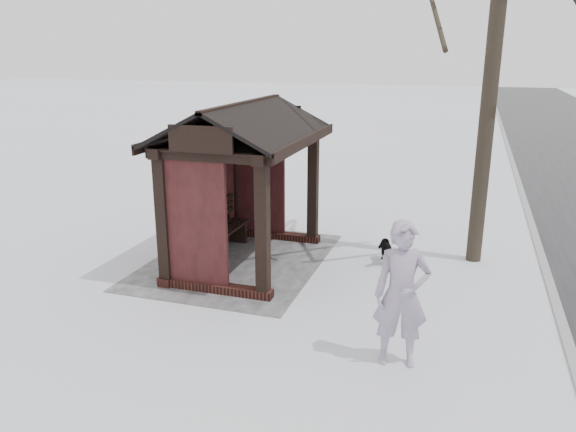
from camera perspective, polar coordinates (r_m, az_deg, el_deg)
The scene contains 6 objects.
ground at distance 11.03m, azimuth -4.16°, elevation -4.67°, with size 120.00×120.00×0.00m, color silver.
kerb at distance 10.41m, azimuth 25.42°, elevation -7.57°, with size 120.00×0.15×0.06m, color gray.
trampled_patch at distance 11.10m, azimuth -5.12°, elevation -4.51°, with size 4.20×3.20×0.02m, color gray.
bus_shelter at distance 10.51m, azimuth -5.21°, elevation 6.52°, with size 3.60×2.40×3.09m.
pedestrian at distance 7.38m, azimuth 11.46°, elevation -7.83°, with size 0.71×0.47×1.95m, color #A395AF.
dog at distance 11.02m, azimuth 9.62°, elevation -3.26°, with size 0.31×0.69×0.58m, color black.
Camera 1 is at (9.51, 3.94, 3.96)m, focal length 35.00 mm.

